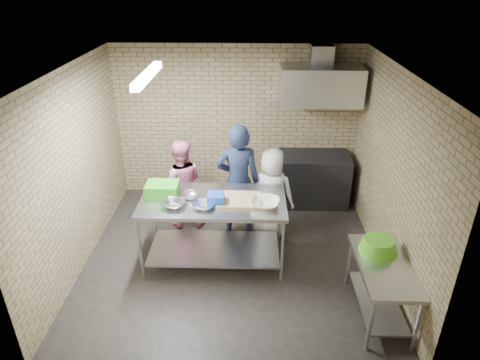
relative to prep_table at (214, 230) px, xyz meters
name	(u,v)px	position (x,y,z in m)	size (l,w,h in m)	color
floor	(233,256)	(0.26, 0.07, -0.49)	(4.20, 4.20, 0.00)	black
ceiling	(231,71)	(0.26, 0.07, 2.21)	(4.20, 4.20, 0.00)	black
back_wall	(237,123)	(0.26, 2.07, 0.86)	(4.20, 0.06, 2.70)	tan
front_wall	(223,270)	(0.26, -1.93, 0.86)	(4.20, 0.06, 2.70)	tan
left_wall	(75,172)	(-1.84, 0.07, 0.86)	(0.06, 4.00, 2.70)	tan
right_wall	(392,175)	(2.36, 0.07, 0.86)	(0.06, 4.00, 2.70)	tan
prep_table	(214,230)	(0.00, 0.00, 0.00)	(1.97, 0.98, 0.98)	#BABDC1
side_counter	(380,289)	(2.06, -1.03, -0.12)	(0.60, 1.20, 0.75)	silver
stove	(313,179)	(1.61, 1.72, -0.04)	(1.20, 0.70, 0.90)	black
range_hood	(321,85)	(1.61, 1.77, 1.61)	(1.30, 0.60, 0.60)	silver
hood_duct	(322,55)	(1.61, 1.92, 2.06)	(0.35, 0.30, 0.30)	#A5A8AD
wall_shelf	(336,93)	(1.91, 1.96, 1.43)	(0.80, 0.20, 0.04)	#3F2B19
fluorescent_fixture	(147,75)	(-0.74, 0.07, 2.15)	(0.10, 1.25, 0.08)	white
green_crate	(162,189)	(-0.70, 0.12, 0.58)	(0.44, 0.33, 0.18)	#2B9A1C
blue_tub	(216,199)	(0.05, -0.10, 0.56)	(0.22, 0.22, 0.14)	blue
cutting_board	(239,200)	(0.35, -0.02, 0.51)	(0.60, 0.46, 0.03)	tan
mixing_bowl_a	(173,204)	(-0.50, -0.20, 0.53)	(0.31, 0.31, 0.08)	#ADAEB4
mixing_bowl_b	(191,195)	(-0.30, 0.05, 0.53)	(0.23, 0.23, 0.07)	silver
mixing_bowl_c	(204,206)	(-0.10, -0.22, 0.53)	(0.28, 0.28, 0.07)	silver
ceramic_bowl	(265,203)	(0.70, -0.15, 0.54)	(0.38, 0.38, 0.09)	#F2ECC2
green_basin	(379,245)	(2.04, -0.78, 0.34)	(0.46, 0.46, 0.17)	#59C626
bottle_red	(322,87)	(1.66, 1.96, 1.54)	(0.07, 0.07, 0.18)	#B22619
bottle_green	(346,88)	(2.06, 1.96, 1.52)	(0.06, 0.06, 0.15)	green
man_navy	(238,181)	(0.32, 0.71, 0.41)	(0.66, 0.43, 1.81)	black
woman_pink	(181,184)	(-0.59, 0.93, 0.24)	(0.71, 0.56, 1.47)	pink
woman_white	(271,193)	(0.83, 0.72, 0.22)	(0.70, 0.45, 1.43)	white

